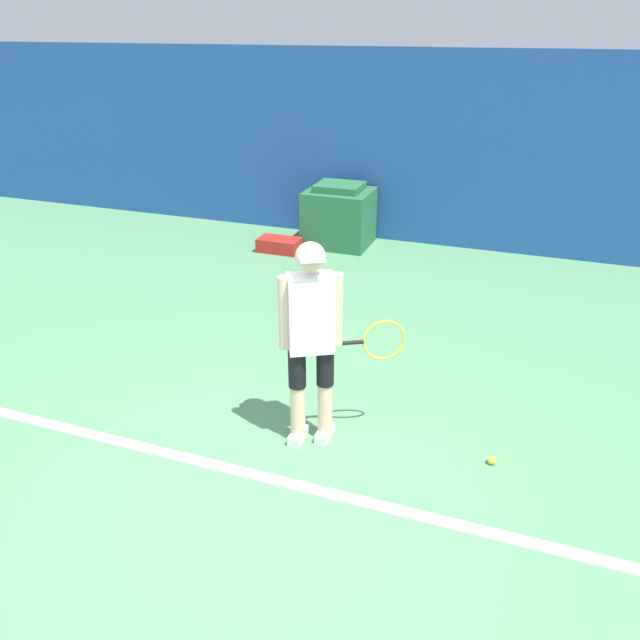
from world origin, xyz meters
TOP-DOWN VIEW (x-y plane):
  - ground_plane at (0.00, 0.00)m, footprint 24.00×24.00m
  - back_wall at (0.00, 6.00)m, footprint 24.00×0.10m
  - court_baseline at (0.00, 0.13)m, footprint 21.60×0.10m
  - tennis_player at (0.15, 0.72)m, footprint 0.87×0.55m
  - tennis_ball at (1.56, 0.88)m, footprint 0.07×0.07m
  - covered_chair at (-1.21, 5.48)m, footprint 0.95×0.84m
  - equipment_bag at (-1.93, 4.86)m, footprint 0.61×0.36m

SIDE VIEW (x-z plane):
  - ground_plane at x=0.00m, z-range 0.00..0.00m
  - court_baseline at x=0.00m, z-range 0.00..0.01m
  - tennis_ball at x=1.56m, z-range 0.00..0.07m
  - equipment_bag at x=-1.93m, z-range 0.00..0.20m
  - covered_chair at x=-1.21m, z-range -0.02..0.91m
  - tennis_player at x=0.15m, z-range 0.10..1.78m
  - back_wall at x=0.00m, z-range 0.00..2.77m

